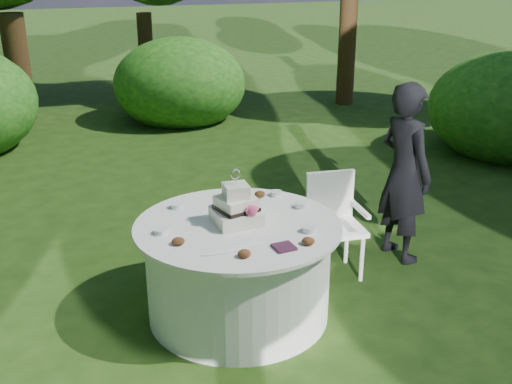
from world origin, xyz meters
TOP-DOWN VIEW (x-y plane):
  - ground at (0.00, 0.00)m, footprint 80.00×80.00m
  - napkins at (0.13, -0.52)m, footprint 0.14×0.14m
  - feather_plume at (-0.20, -0.40)m, footprint 0.48×0.07m
  - guest at (1.77, 0.31)m, footprint 0.43×0.63m
  - table at (0.00, 0.00)m, footprint 1.56×1.56m
  - cake at (0.00, 0.02)m, footprint 0.34×0.35m
  - chair at (1.05, 0.33)m, footprint 0.52×0.51m
  - votives at (0.13, 0.14)m, footprint 1.26×0.93m
  - petal_cups at (0.00, -0.19)m, footprint 0.99×1.06m

SIDE VIEW (x-z plane):
  - ground at x=0.00m, z-range 0.00..0.00m
  - table at x=0.00m, z-range 0.00..0.77m
  - chair at x=1.05m, z-range 0.07..0.97m
  - feather_plume at x=-0.20m, z-range 0.77..0.78m
  - napkins at x=0.13m, z-range 0.77..0.79m
  - votives at x=0.13m, z-range 0.77..0.81m
  - petal_cups at x=0.00m, z-range 0.77..0.82m
  - guest at x=1.77m, z-range 0.00..1.66m
  - cake at x=0.00m, z-range 0.67..1.10m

